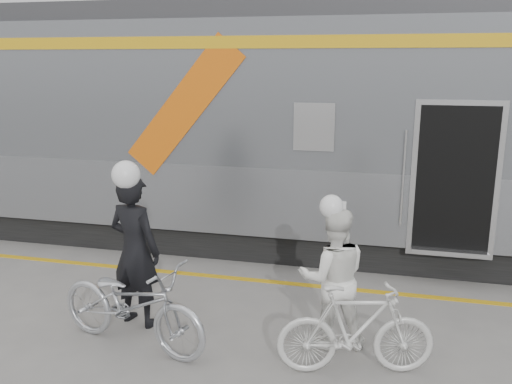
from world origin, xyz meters
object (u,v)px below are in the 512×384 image
(man, at_px, (135,251))
(bicycle_left, at_px, (132,304))
(bicycle_right, at_px, (356,330))
(woman, at_px, (333,278))

(man, distance_m, bicycle_left, 0.72)
(man, relative_size, bicycle_right, 1.16)
(bicycle_right, bearing_deg, woman, 14.96)
(bicycle_left, distance_m, bicycle_right, 2.50)
(man, distance_m, bicycle_right, 2.78)
(man, xyz_separation_m, bicycle_right, (2.70, -0.50, -0.46))
(man, xyz_separation_m, bicycle_left, (0.20, -0.55, -0.43))
(man, bearing_deg, woman, -164.88)
(bicycle_left, bearing_deg, man, 33.99)
(man, height_order, bicycle_left, man)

